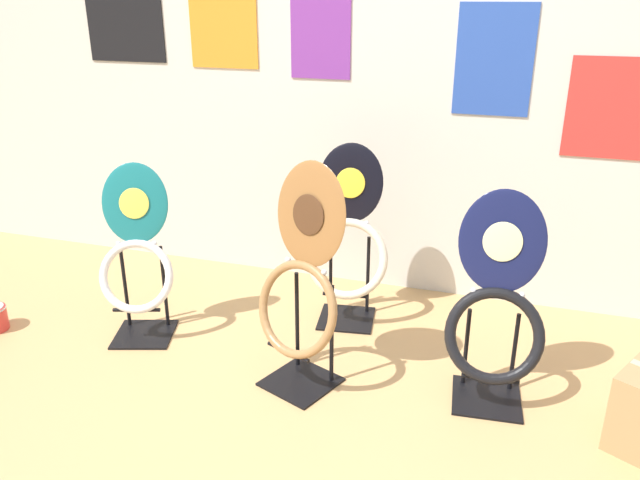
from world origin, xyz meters
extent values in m
cube|color=silver|center=(0.00, 1.99, 1.30)|extent=(8.00, 0.06, 2.60)
cube|color=red|center=(1.11, 1.96, 1.08)|extent=(0.50, 0.01, 0.48)
cube|color=purple|center=(-0.39, 1.96, 1.44)|extent=(0.33, 0.01, 0.56)
cube|color=#284CAD|center=(0.50, 1.96, 1.28)|extent=(0.37, 0.01, 0.53)
cube|color=black|center=(-1.57, 1.96, 1.47)|extent=(0.50, 0.01, 0.52)
cube|color=orange|center=(-0.95, 1.96, 1.50)|extent=(0.40, 0.01, 0.60)
cube|color=black|center=(-1.01, 1.02, 0.01)|extent=(0.35, 0.35, 0.01)
cylinder|color=black|center=(-1.13, 1.08, 0.23)|extent=(0.02, 0.02, 0.43)
cylinder|color=black|center=(-0.94, 1.14, 0.23)|extent=(0.02, 0.02, 0.43)
cylinder|color=black|center=(-0.98, 0.95, 0.18)|extent=(0.22, 0.09, 0.02)
torus|color=silver|center=(-1.00, 1.00, 0.33)|extent=(0.39, 0.28, 0.34)
ellipsoid|color=#197075|center=(-1.03, 1.10, 0.66)|extent=(0.33, 0.20, 0.38)
ellipsoid|color=#EADB4C|center=(-1.03, 1.09, 0.67)|extent=(0.15, 0.08, 0.14)
sphere|color=silver|center=(-1.10, 1.03, 0.48)|extent=(0.02, 0.02, 0.02)
sphere|color=silver|center=(-0.94, 1.09, 0.48)|extent=(0.02, 0.02, 0.02)
cube|color=black|center=(0.65, 1.00, 0.01)|extent=(0.30, 0.30, 0.01)
cylinder|color=black|center=(0.55, 1.08, 0.19)|extent=(0.02, 0.02, 0.36)
cylinder|color=black|center=(0.74, 1.10, 0.19)|extent=(0.02, 0.02, 0.36)
cylinder|color=black|center=(0.66, 0.92, 0.15)|extent=(0.22, 0.04, 0.02)
torus|color=black|center=(0.65, 0.98, 0.32)|extent=(0.41, 0.24, 0.38)
ellipsoid|color=#141942|center=(0.64, 1.10, 0.68)|extent=(0.35, 0.15, 0.41)
ellipsoid|color=beige|center=(0.64, 1.08, 0.68)|extent=(0.16, 0.06, 0.15)
sphere|color=silver|center=(0.55, 1.04, 0.48)|extent=(0.02, 0.02, 0.02)
sphere|color=silver|center=(0.74, 1.06, 0.48)|extent=(0.02, 0.02, 0.02)
cube|color=black|center=(-0.09, 1.48, 0.01)|extent=(0.32, 0.32, 0.01)
cylinder|color=black|center=(-0.20, 1.56, 0.22)|extent=(0.02, 0.02, 0.42)
cylinder|color=black|center=(-0.01, 1.59, 0.22)|extent=(0.02, 0.02, 0.42)
cylinder|color=black|center=(-0.08, 1.41, 0.18)|extent=(0.22, 0.05, 0.02)
torus|color=beige|center=(-0.09, 1.46, 0.35)|extent=(0.43, 0.25, 0.40)
ellipsoid|color=black|center=(-0.11, 1.57, 0.72)|extent=(0.33, 0.14, 0.39)
ellipsoid|color=yellow|center=(-0.10, 1.55, 0.72)|extent=(0.15, 0.06, 0.15)
sphere|color=silver|center=(-0.19, 1.52, 0.53)|extent=(0.02, 0.02, 0.02)
sphere|color=silver|center=(-0.01, 1.54, 0.53)|extent=(0.02, 0.02, 0.02)
cube|color=black|center=(-0.13, 0.87, 0.01)|extent=(0.36, 0.36, 0.01)
cylinder|color=black|center=(-0.19, 0.99, 0.24)|extent=(0.02, 0.02, 0.46)
cylinder|color=black|center=(-0.01, 0.92, 0.24)|extent=(0.02, 0.02, 0.46)
cylinder|color=black|center=(-0.16, 0.80, 0.19)|extent=(0.21, 0.10, 0.02)
torus|color=#9E7042|center=(-0.14, 0.85, 0.37)|extent=(0.44, 0.31, 0.40)
ellipsoid|color=#936033|center=(-0.10, 0.94, 0.76)|extent=(0.36, 0.22, 0.43)
ellipsoid|color=#4C2D19|center=(-0.11, 0.93, 0.76)|extent=(0.16, 0.09, 0.16)
sphere|color=silver|center=(-0.21, 0.95, 0.55)|extent=(0.02, 0.02, 0.02)
sphere|color=silver|center=(-0.02, 0.87, 0.55)|extent=(0.02, 0.02, 0.02)
camera|label=1|loc=(0.66, -1.29, 1.59)|focal=35.00mm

